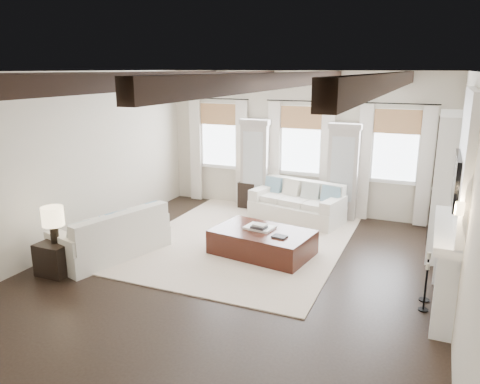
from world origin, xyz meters
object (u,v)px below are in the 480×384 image
at_px(ottoman, 262,242).
at_px(side_table_front, 57,258).
at_px(side_table_back, 249,194).
at_px(sofa_left, 113,238).
at_px(sofa_back, 298,205).

distance_m(ottoman, side_table_front, 3.47).
relative_size(ottoman, side_table_back, 2.72).
xyz_separation_m(sofa_left, ottoman, (2.39, 1.12, -0.13)).
distance_m(sofa_left, side_table_front, 1.02).
height_order(side_table_front, side_table_back, side_table_back).
bearing_deg(sofa_back, ottoman, -90.52).
relative_size(sofa_left, side_table_back, 3.46).
relative_size(sofa_back, side_table_back, 3.40).
relative_size(sofa_left, ottoman, 1.27).
bearing_deg(ottoman, side_table_back, 125.31).
xyz_separation_m(sofa_back, sofa_left, (-2.41, -3.30, 0.01)).
height_order(ottoman, side_table_front, side_table_front).
xyz_separation_m(ottoman, side_table_front, (-2.80, -2.05, 0.04)).
relative_size(sofa_back, side_table_front, 4.05).
bearing_deg(side_table_front, sofa_back, 56.28).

